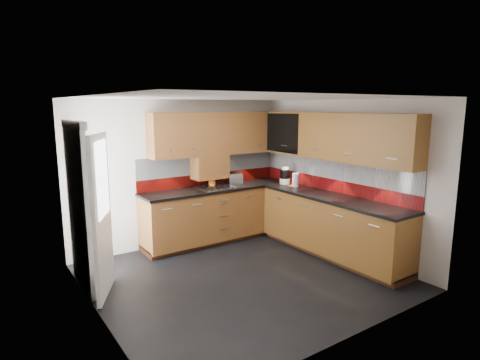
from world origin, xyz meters
TOP-DOWN VIEW (x-y plane):
  - room at (0.00, 0.00)m, footprint 4.00×3.80m
  - base_cabinets at (1.07, 0.72)m, footprint 2.70×3.20m
  - countertop at (1.05, 0.70)m, footprint 2.72×3.22m
  - backsplash at (1.28, 0.93)m, footprint 2.70×3.20m
  - upper_cabinets at (1.23, 0.78)m, footprint 2.50×3.20m
  - extractor_hood at (0.45, 1.64)m, footprint 0.60×0.33m
  - glass_cabinet at (1.71, 1.07)m, footprint 0.32×0.80m
  - back_door at (-1.78, 0.75)m, footprint 0.42×1.19m
  - gas_hob at (0.45, 1.47)m, footprint 0.58×0.51m
  - utensil_pot at (0.47, 1.60)m, footprint 0.12×0.12m
  - toaster at (0.98, 1.64)m, footprint 0.28×0.22m
  - food_processor at (1.66, 1.08)m, footprint 0.18×0.18m
  - paper_towel at (1.64, 0.79)m, footprint 0.14×0.14m
  - orange_cloth at (1.63, 0.84)m, footprint 0.14×0.13m

SIDE VIEW (x-z plane):
  - base_cabinets at x=1.07m, z-range -0.04..0.91m
  - countertop at x=1.05m, z-range 0.90..0.94m
  - orange_cloth at x=1.63m, z-range 0.94..0.95m
  - gas_hob at x=0.45m, z-range 0.93..0.98m
  - toaster at x=0.98m, z-range 0.94..1.12m
  - back_door at x=-1.78m, z-range 0.01..2.05m
  - utensil_pot at x=0.47m, z-range 0.82..1.25m
  - paper_towel at x=1.64m, z-range 0.94..1.17m
  - food_processor at x=1.66m, z-range 0.93..1.23m
  - backsplash at x=1.28m, z-range 0.94..1.48m
  - extractor_hood at x=0.45m, z-range 1.08..1.48m
  - room at x=0.00m, z-range 0.18..2.82m
  - upper_cabinets at x=1.23m, z-range 1.48..2.20m
  - glass_cabinet at x=1.71m, z-range 1.54..2.20m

